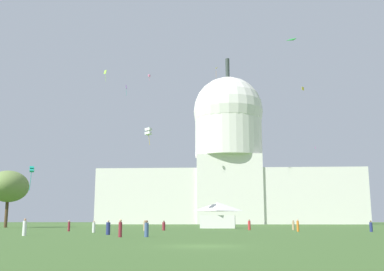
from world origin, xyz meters
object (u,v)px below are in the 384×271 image
(kite_violet_high, at_px, (126,88))
(person_red_near_tree_west, at_px, (249,225))
(capitol_building, at_px, (229,164))
(person_denim_back_center, at_px, (147,229))
(person_orange_near_tree_east, at_px, (298,226))
(person_navy_lawn_far_right, at_px, (371,227))
(kite_green_mid, at_px, (294,43))
(tree_west_near, at_px, (8,186))
(kite_gold_high, at_px, (215,69))
(person_white_edge_west, at_px, (25,228))
(person_maroon_back_right, at_px, (164,226))
(kite_white_low, at_px, (148,131))
(kite_pink_high, at_px, (149,76))
(kite_lime_high, at_px, (105,73))
(person_navy_front_right, at_px, (108,228))
(person_white_mid_center, at_px, (94,227))
(kite_turquoise_low, at_px, (32,170))
(person_maroon_aisle_center, at_px, (69,226))
(kite_yellow_mid, at_px, (303,89))
(event_tent, at_px, (218,215))
(kite_magenta_mid, at_px, (315,148))
(person_tan_mid_left, at_px, (293,226))
(person_tan_front_left, at_px, (145,226))
(person_maroon_back_left, at_px, (120,229))

(kite_violet_high, bearing_deg, person_red_near_tree_west, -109.36)
(capitol_building, xyz_separation_m, person_denim_back_center, (-11.50, -155.07, -25.10))
(person_red_near_tree_west, height_order, person_orange_near_tree_east, person_red_near_tree_west)
(person_denim_back_center, distance_m, person_navy_lawn_far_right, 35.13)
(kite_green_mid, bearing_deg, kite_violet_high, -31.90)
(tree_west_near, relative_size, kite_gold_high, 3.67)
(person_white_edge_west, bearing_deg, person_maroon_back_right, -88.83)
(person_red_near_tree_west, xyz_separation_m, kite_white_low, (-17.92, 6.17, 17.08))
(kite_pink_high, bearing_deg, person_red_near_tree_west, 47.29)
(kite_lime_high, bearing_deg, person_navy_front_right, 174.92)
(person_white_mid_center, bearing_deg, capitol_building, 169.91)
(kite_turquoise_low, xyz_separation_m, kite_gold_high, (27.46, 94.38, 47.71))
(person_white_mid_center, distance_m, kite_gold_high, 117.50)
(kite_turquoise_low, bearing_deg, person_white_mid_center, -49.62)
(person_maroon_aisle_center, distance_m, kite_yellow_mid, 65.97)
(kite_lime_high, bearing_deg, capitol_building, -52.74)
(kite_violet_high, distance_m, kite_green_mid, 94.86)
(person_white_mid_center, height_order, kite_white_low, kite_white_low)
(event_tent, height_order, kite_magenta_mid, kite_magenta_mid)
(kite_white_low, bearing_deg, person_maroon_back_right, -137.00)
(person_tan_mid_left, bearing_deg, kite_lime_high, -20.09)
(kite_yellow_mid, height_order, kite_gold_high, kite_gold_high)
(person_navy_front_right, distance_m, kite_yellow_mid, 71.67)
(person_tan_front_left, bearing_deg, kite_gold_high, -117.01)
(person_red_near_tree_west, bearing_deg, event_tent, -44.99)
(event_tent, height_order, kite_turquoise_low, kite_turquoise_low)
(event_tent, height_order, tree_west_near, tree_west_near)
(tree_west_near, bearing_deg, kite_violet_high, 68.96)
(person_tan_mid_left, distance_m, person_maroon_back_left, 40.18)
(capitol_building, distance_m, person_navy_front_right, 151.72)
(person_maroon_back_left, relative_size, person_orange_near_tree_east, 0.97)
(tree_west_near, distance_m, person_red_near_tree_west, 57.77)
(person_maroon_aisle_center, relative_size, person_white_mid_center, 1.05)
(person_navy_lawn_far_right, relative_size, person_orange_near_tree_east, 0.90)
(event_tent, relative_size, kite_magenta_mid, 9.34)
(person_maroon_aisle_center, xyz_separation_m, kite_lime_high, (-13.73, 69.54, 46.78))
(capitol_building, bearing_deg, kite_pink_high, -129.28)
(kite_turquoise_low, distance_m, kite_gold_high, 109.26)
(person_denim_back_center, relative_size, person_maroon_back_left, 0.95)
(kite_white_low, relative_size, kite_turquoise_low, 0.89)
(kite_turquoise_low, bearing_deg, tree_west_near, 103.21)
(person_orange_near_tree_east, xyz_separation_m, kite_white_low, (-24.03, 16.56, 17.06))
(person_tan_mid_left, distance_m, person_orange_near_tree_east, 11.37)
(person_maroon_back_right, distance_m, person_orange_near_tree_east, 20.90)
(person_tan_mid_left, bearing_deg, kite_white_low, 18.96)
(person_red_near_tree_west, distance_m, kite_lime_high, 85.79)
(person_tan_mid_left, distance_m, person_tan_front_left, 24.53)
(person_navy_front_right, distance_m, kite_pink_high, 124.95)
(person_maroon_back_left, height_order, kite_violet_high, kite_violet_high)
(person_denim_back_center, relative_size, person_maroon_back_right, 1.02)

